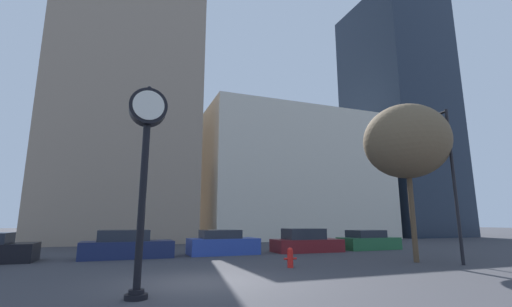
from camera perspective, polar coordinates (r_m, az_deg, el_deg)
ground_plane at (r=11.21m, az=-9.18°, el=-20.41°), size 200.00×200.00×0.00m
building_tall_tower at (r=38.73m, az=-20.12°, el=15.46°), size 12.90×12.00×37.52m
building_storefront_row at (r=39.17m, az=5.66°, el=-3.91°), size 19.85×12.00×13.53m
building_glass_modern at (r=50.38m, az=22.45°, el=5.87°), size 10.16×12.00×31.76m
street_clock at (r=9.28m, az=-17.86°, el=1.86°), size 0.96×0.55×5.35m
car_navy at (r=18.95m, az=-20.75°, el=-14.24°), size 4.44×1.80×1.39m
car_blue at (r=19.81m, az=-5.60°, el=-14.76°), size 3.87×1.86×1.34m
car_maroon at (r=21.57m, az=8.30°, el=-14.40°), size 4.19×2.06×1.38m
car_green at (r=24.35m, az=18.18°, el=-13.71°), size 3.96×1.93×1.24m
fire_hydrant_near at (r=14.36m, az=5.72°, el=-16.83°), size 0.55×0.24×0.78m
street_lamp_right at (r=17.85m, az=28.97°, el=-1.09°), size 0.36×1.57×6.88m
bare_tree at (r=17.98m, az=23.74°, el=1.84°), size 3.97×3.97×7.38m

